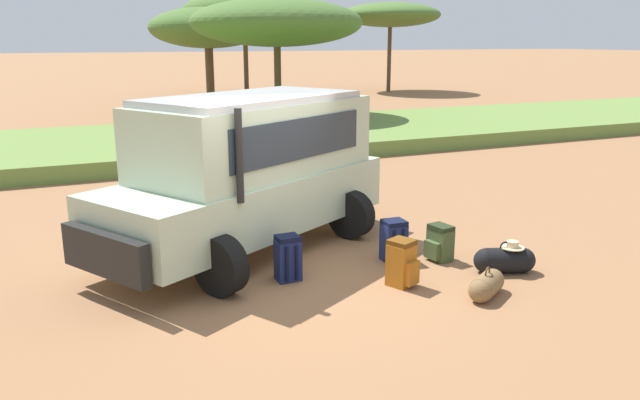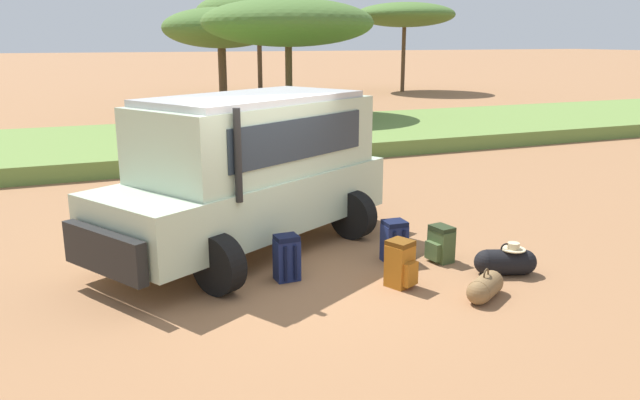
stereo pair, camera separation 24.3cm
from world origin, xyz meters
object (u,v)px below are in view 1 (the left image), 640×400
at_px(backpack_near_rear_wheel, 393,241).
at_px(acacia_tree_left_mid, 208,28).
at_px(acacia_tree_far_right, 390,15).
at_px(duffel_bag_low_black_case, 505,260).
at_px(backpack_outermost, 402,263).
at_px(backpack_beside_front_wheel, 440,243).
at_px(acacia_tree_centre_back, 277,23).
at_px(acacia_tree_right_mid, 245,13).
at_px(duffel_bag_soft_canvas, 487,285).
at_px(safari_vehicle, 250,169).
at_px(backpack_cluster_center, 288,258).

xyz_separation_m(backpack_near_rear_wheel, acacia_tree_left_mid, (2.56, 20.92, 3.43)).
bearing_deg(acacia_tree_far_right, duffel_bag_low_black_case, -117.09).
distance_m(backpack_outermost, duffel_bag_low_black_case, 1.63).
distance_m(backpack_beside_front_wheel, backpack_outermost, 1.23).
distance_m(backpack_outermost, acacia_tree_centre_back, 16.45).
relative_size(acacia_tree_left_mid, acacia_tree_right_mid, 0.69).
bearing_deg(duffel_bag_soft_canvas, acacia_tree_right_mid, 78.13).
distance_m(backpack_beside_front_wheel, acacia_tree_far_right, 31.95).
xyz_separation_m(backpack_beside_front_wheel, acacia_tree_right_mid, (6.29, 29.64, 4.50)).
bearing_deg(duffel_bag_low_black_case, acacia_tree_centre_back, 81.47).
height_order(backpack_beside_front_wheel, acacia_tree_far_right, acacia_tree_far_right).
distance_m(backpack_outermost, acacia_tree_right_mid, 31.47).
relative_size(safari_vehicle, acacia_tree_left_mid, 1.01).
xyz_separation_m(backpack_cluster_center, acacia_tree_left_mid, (4.31, 21.02, 3.42)).
bearing_deg(duffel_bag_low_black_case, acacia_tree_far_right, 62.91).
relative_size(backpack_cluster_center, acacia_tree_far_right, 0.10).
distance_m(acacia_tree_left_mid, acacia_tree_far_right, 14.84).
relative_size(safari_vehicle, acacia_tree_centre_back, 0.83).
height_order(duffel_bag_soft_canvas, acacia_tree_right_mid, acacia_tree_right_mid).
bearing_deg(backpack_near_rear_wheel, backpack_beside_front_wheel, -23.07).
distance_m(backpack_outermost, acacia_tree_left_mid, 22.30).
relative_size(safari_vehicle, acacia_tree_far_right, 0.82).
height_order(backpack_beside_front_wheel, duffel_bag_low_black_case, backpack_beside_front_wheel).
xyz_separation_m(backpack_cluster_center, duffel_bag_soft_canvas, (2.16, -1.61, -0.16)).
bearing_deg(acacia_tree_centre_back, backpack_outermost, -104.31).
bearing_deg(backpack_cluster_center, duffel_bag_soft_canvas, -36.70).
distance_m(backpack_beside_front_wheel, backpack_cluster_center, 2.41).
xyz_separation_m(safari_vehicle, acacia_tree_centre_back, (5.35, 13.24, 2.55)).
bearing_deg(duffel_bag_soft_canvas, backpack_beside_front_wheel, 80.34).
relative_size(backpack_outermost, acacia_tree_right_mid, 0.08).
bearing_deg(safari_vehicle, backpack_near_rear_wheel, -38.47).
bearing_deg(acacia_tree_far_right, acacia_tree_right_mid, 168.07).
bearing_deg(backpack_near_rear_wheel, duffel_bag_low_black_case, -42.48).
relative_size(backpack_near_rear_wheel, acacia_tree_left_mid, 0.12).
bearing_deg(backpack_outermost, safari_vehicle, 120.65).
distance_m(acacia_tree_left_mid, acacia_tree_centre_back, 6.35).
bearing_deg(acacia_tree_centre_back, duffel_bag_soft_canvas, -100.93).
relative_size(backpack_beside_front_wheel, backpack_outermost, 0.85).
bearing_deg(acacia_tree_left_mid, duffel_bag_low_black_case, -93.52).
bearing_deg(acacia_tree_left_mid, backpack_outermost, -97.73).
relative_size(backpack_beside_front_wheel, acacia_tree_centre_back, 0.09).
relative_size(backpack_outermost, duffel_bag_soft_canvas, 0.93).
bearing_deg(backpack_outermost, acacia_tree_centre_back, 75.69).
xyz_separation_m(safari_vehicle, acacia_tree_far_right, (17.62, 26.07, 3.42)).
bearing_deg(backpack_near_rear_wheel, acacia_tree_right_mid, 76.71).
xyz_separation_m(acacia_tree_centre_back, acacia_tree_right_mid, (3.37, 14.71, 0.92)).
height_order(duffel_bag_low_black_case, acacia_tree_far_right, acacia_tree_far_right).
relative_size(acacia_tree_left_mid, acacia_tree_centre_back, 0.82).
xyz_separation_m(safari_vehicle, backpack_cluster_center, (0.04, -1.52, -0.98)).
bearing_deg(acacia_tree_far_right, safari_vehicle, -124.05).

